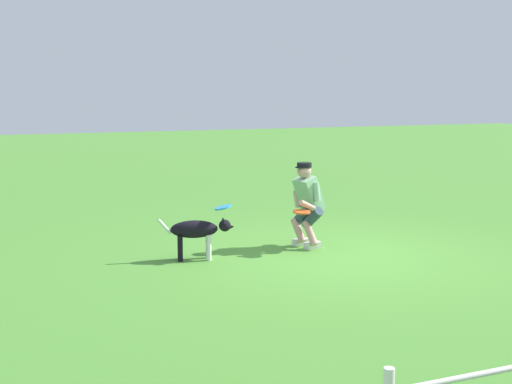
# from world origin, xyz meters

# --- Properties ---
(ground_plane) EXTENTS (60.00, 60.00, 0.00)m
(ground_plane) POSITION_xyz_m (0.00, 0.00, 0.00)
(ground_plane) COLOR #4E8F33
(person) EXTENTS (0.55, 0.66, 1.29)m
(person) POSITION_xyz_m (0.17, -0.72, 0.70)
(person) COLOR silver
(person) RESTS_ON ground_plane
(dog) EXTENTS (1.06, 0.41, 0.60)m
(dog) POSITION_xyz_m (1.94, -0.60, 0.41)
(dog) COLOR black
(dog) RESTS_ON ground_plane
(frisbee_flying) EXTENTS (0.28, 0.28, 0.08)m
(frisbee_flying) POSITION_xyz_m (1.59, -0.52, 0.74)
(frisbee_flying) COLOR #2C97DA
(frisbee_held) EXTENTS (0.33, 0.33, 0.05)m
(frisbee_held) POSITION_xyz_m (0.41, -0.41, 0.61)
(frisbee_held) COLOR #EB5222
(frisbee_held) RESTS_ON person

